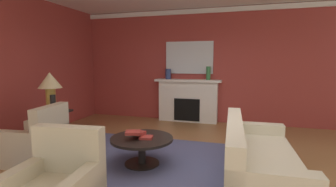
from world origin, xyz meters
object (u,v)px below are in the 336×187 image
Objects in this scene: fireplace at (188,102)px; vase_mantel_right at (208,73)px; side_table at (53,126)px; vase_mantel_left at (168,74)px; vase_on_side_table at (53,104)px; sofa at (257,163)px; table_lamp at (50,84)px; mantel_mirror at (189,58)px; coffee_table at (142,144)px; armchair_near_window at (37,143)px.

vase_mantel_right is (0.55, -0.05, 0.79)m from fireplace.
vase_mantel_left is (1.55, 2.70, 0.91)m from side_table.
vase_mantel_left is at bearing 180.00° from vase_mantel_right.
vase_on_side_table is at bearing -124.24° from fireplace.
fireplace is 0.94m from vase_mantel_left.
vase_mantel_left reaches higher than sofa.
side_table is 0.82m from table_lamp.
table_lamp is (-2.10, -2.87, -0.53)m from mantel_mirror.
vase_mantel_right reaches higher than fireplace.
fireplace is at bearing 52.59° from side_table.
mantel_mirror reaches higher than vase_mantel_right.
side_table is at bearing 141.34° from vase_on_side_table.
vase_on_side_table is at bearing -116.44° from vase_mantel_left.
side_table is (-3.74, 0.51, 0.10)m from sofa.
vase_on_side_table reaches higher than coffee_table.
armchair_near_window is 1.27× the size of table_lamp.
side_table is 0.93× the size of table_lamp.
vase_mantel_right is at bearing -17.18° from mantel_mirror.
fireplace is 3.52m from table_lamp.
armchair_near_window is at bearing -168.01° from coffee_table.
coffee_table is 2.95× the size of vase_on_side_table.
mantel_mirror is 0.61× the size of sofa.
mantel_mirror is 1.74× the size of table_lamp.
sofa is at bearing -63.34° from fireplace.
vase_mantel_right is 1.24× the size of vase_mantel_left.
coffee_table is (-1.73, 0.18, 0.04)m from sofa.
vase_mantel_left is at bearing 69.53° from armchair_near_window.
side_table is at bearing 170.62° from coffee_table.
vase_on_side_table reaches higher than armchair_near_window.
sofa is at bearing -6.19° from vase_on_side_table.
vase_mantel_right reaches higher than side_table.
armchair_near_window is at bearing -76.90° from vase_on_side_table.
sofa is at bearing -5.86° from coffee_table.
vase_mantel_right is (2.65, 2.70, 0.94)m from side_table.
vase_on_side_table is at bearing -123.15° from mantel_mirror.
armchair_near_window reaches higher than coffee_table.
coffee_table is (-0.10, -3.08, -0.22)m from fireplace.
armchair_near_window is 2.70× the size of vase_mantel_right.
mantel_mirror is 1.86× the size of side_table.
side_table is at bearing 112.19° from armchair_near_window.
coffee_table is 2.03m from side_table.
vase_on_side_table is (-1.86, 0.21, 0.53)m from coffee_table.
table_lamp reaches higher than side_table.
mantel_mirror reaches higher than table_lamp.
coffee_table is 3.26m from vase_mantel_right.
sofa is 3.05× the size of side_table.
vase_on_side_table is (0.15, -0.12, -0.36)m from table_lamp.
vase_on_side_table is at bearing -38.66° from table_lamp.
coffee_table is 1.33× the size of table_lamp.
sofa is at bearing 3.12° from armchair_near_window.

